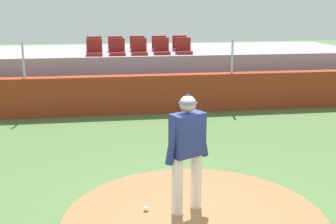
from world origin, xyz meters
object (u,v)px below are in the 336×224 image
Objects in this scene: stadium_chair_2 at (139,50)px; stadium_chair_8 at (159,46)px; stadium_chair_4 at (184,49)px; stadium_chair_7 at (138,47)px; stadium_chair_5 at (94,47)px; baseball at (146,209)px; stadium_chair_3 at (162,49)px; pitcher at (187,144)px; stadium_chair_9 at (180,46)px; stadium_chair_1 at (117,50)px; stadium_chair_6 at (116,47)px; stadium_chair_0 at (94,50)px.

stadium_chair_2 is 1.00× the size of stadium_chair_8.
stadium_chair_4 is 1.64m from stadium_chair_7.
stadium_chair_5 is at bearing -33.70° from stadium_chair_2.
baseball is 0.15× the size of stadium_chair_3.
pitcher is 8.08m from stadium_chair_4.
stadium_chair_1 is at bearing 23.46° from stadium_chair_9.
stadium_chair_1 is 0.68m from stadium_chair_2.
pitcher is 8.83m from stadium_chair_6.
pitcher is 7.99m from stadium_chair_3.
stadium_chair_3 and stadium_chair_9 have the same top height.
stadium_chair_1 is at bearing 67.73° from pitcher.
stadium_chair_2 and stadium_chair_7 have the same top height.
pitcher is at bearing 89.62° from stadium_chair_7.
pitcher is 8.89m from stadium_chair_8.
stadium_chair_1 is 1.00× the size of stadium_chair_3.
stadium_chair_0 is at bearing 33.81° from stadium_chair_7.
stadium_chair_3 is (2.08, 0.05, 0.00)m from stadium_chair_0.
stadium_chair_9 is at bearing -93.08° from stadium_chair_4.
stadium_chair_7 reaches higher than pitcher.
stadium_chair_3 is at bearing 50.30° from stadium_chair_9.
stadium_chair_7 is at bearing 0.90° from stadium_chair_8.
stadium_chair_2 is at bearing -179.39° from stadium_chair_0.
stadium_chair_3 is 0.90m from stadium_chair_8.
stadium_chair_0 is at bearing 1.25° from stadium_chair_3.
stadium_chair_7 is at bearing 85.86° from baseball.
pitcher is 7.92m from stadium_chair_2.
stadium_chair_5 is at bearing 71.76° from pitcher.
stadium_chair_6 is at bearing 67.38° from pitcher.
stadium_chair_0 and stadium_chair_8 have the same top height.
stadium_chair_7 is (-0.68, 0.89, 0.00)m from stadium_chair_3.
stadium_chair_2 and stadium_chair_8 have the same top height.
stadium_chair_4 is at bearing 147.08° from stadium_chair_7.
pitcher is at bearing 94.31° from stadium_chair_6.
stadium_chair_7 is 0.73m from stadium_chair_8.
baseball is 0.15× the size of stadium_chair_6.
stadium_chair_2 is 1.00× the size of stadium_chair_6.
stadium_chair_5 is 1.41m from stadium_chair_7.
baseball is 8.85m from stadium_chair_6.
stadium_chair_8 is (0.05, 0.90, 0.00)m from stadium_chair_3.
stadium_chair_0 reaches higher than pitcher.
stadium_chair_0 is 1.00× the size of stadium_chair_1.
baseball is at bearing 90.56° from stadium_chair_6.
stadium_chair_1 is 1.00× the size of stadium_chair_4.
stadium_chair_1 and stadium_chair_8 have the same top height.
stadium_chair_5 is at bearing 0.19° from stadium_chair_8.
stadium_chair_9 is (0.75, 0.90, 0.00)m from stadium_chair_3.
stadium_chair_4 and stadium_chair_6 have the same top height.
stadium_chair_1 is (0.69, 0.02, 0.00)m from stadium_chair_0.
stadium_chair_1 is at bearing 1.04° from stadium_chair_3.
stadium_chair_4 and stadium_chair_9 have the same top height.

